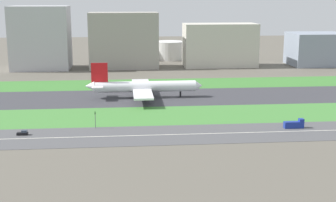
{
  "coord_description": "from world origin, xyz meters",
  "views": [
    {
      "loc": [
        -26.83,
        -258.13,
        55.7
      ],
      "look_at": [
        -6.14,
        -36.5,
        6.0
      ],
      "focal_mm": 50.73,
      "sensor_mm": 36.0,
      "label": 1
    }
  ],
  "objects_px": {
    "airliner": "(142,87)",
    "car_1": "(23,133)",
    "fuel_tank_centre": "(170,50)",
    "traffic_light": "(95,118)",
    "cargo_warehouse": "(316,49)",
    "fuel_tank_west": "(140,50)",
    "fuel_tank_east": "(211,51)",
    "truck_0": "(294,124)",
    "terminal_building": "(41,38)",
    "hangar_building": "(124,40)",
    "office_tower": "(220,45)"
  },
  "relations": [
    {
      "from": "airliner",
      "to": "truck_0",
      "type": "relative_size",
      "value": 7.74
    },
    {
      "from": "truck_0",
      "to": "fuel_tank_east",
      "type": "relative_size",
      "value": 0.42
    },
    {
      "from": "office_tower",
      "to": "truck_0",
      "type": "bearing_deg",
      "value": -91.26
    },
    {
      "from": "car_1",
      "to": "airliner",
      "type": "bearing_deg",
      "value": 52.9
    },
    {
      "from": "fuel_tank_east",
      "to": "traffic_light",
      "type": "bearing_deg",
      "value": -112.43
    },
    {
      "from": "traffic_light",
      "to": "cargo_warehouse",
      "type": "bearing_deg",
      "value": 45.94
    },
    {
      "from": "airliner",
      "to": "fuel_tank_west",
      "type": "height_order",
      "value": "airliner"
    },
    {
      "from": "truck_0",
      "to": "office_tower",
      "type": "xyz_separation_m",
      "value": [
        4.01,
        182.0,
        15.32
      ]
    },
    {
      "from": "airliner",
      "to": "fuel_tank_west",
      "type": "bearing_deg",
      "value": 88.42
    },
    {
      "from": "hangar_building",
      "to": "fuel_tank_west",
      "type": "relative_size",
      "value": 2.64
    },
    {
      "from": "airliner",
      "to": "terminal_building",
      "type": "xyz_separation_m",
      "value": [
        -72.98,
        114.0,
        17.71
      ]
    },
    {
      "from": "airliner",
      "to": "office_tower",
      "type": "height_order",
      "value": "office_tower"
    },
    {
      "from": "car_1",
      "to": "fuel_tank_west",
      "type": "relative_size",
      "value": 0.22
    },
    {
      "from": "hangar_building",
      "to": "cargo_warehouse",
      "type": "bearing_deg",
      "value": 0.0
    },
    {
      "from": "fuel_tank_west",
      "to": "fuel_tank_east",
      "type": "distance_m",
      "value": 63.47
    },
    {
      "from": "truck_0",
      "to": "fuel_tank_west",
      "type": "relative_size",
      "value": 0.42
    },
    {
      "from": "terminal_building",
      "to": "fuel_tank_centre",
      "type": "xyz_separation_m",
      "value": [
        103.52,
        45.0,
        -15.93
      ]
    },
    {
      "from": "airliner",
      "to": "car_1",
      "type": "distance_m",
      "value": 85.42
    },
    {
      "from": "terminal_building",
      "to": "fuel_tank_east",
      "type": "bearing_deg",
      "value": 17.72
    },
    {
      "from": "office_tower",
      "to": "cargo_warehouse",
      "type": "height_order",
      "value": "office_tower"
    },
    {
      "from": "truck_0",
      "to": "fuel_tank_east",
      "type": "height_order",
      "value": "fuel_tank_east"
    },
    {
      "from": "hangar_building",
      "to": "terminal_building",
      "type": "bearing_deg",
      "value": 180.0
    },
    {
      "from": "traffic_light",
      "to": "hangar_building",
      "type": "distance_m",
      "value": 175.32
    },
    {
      "from": "truck_0",
      "to": "airliner",
      "type": "bearing_deg",
      "value": 132.53
    },
    {
      "from": "airliner",
      "to": "terminal_building",
      "type": "distance_m",
      "value": 136.51
    },
    {
      "from": "fuel_tank_west",
      "to": "car_1",
      "type": "bearing_deg",
      "value": -103.81
    },
    {
      "from": "car_1",
      "to": "traffic_light",
      "type": "xyz_separation_m",
      "value": [
        28.86,
        7.99,
        3.37
      ]
    },
    {
      "from": "airliner",
      "to": "terminal_building",
      "type": "bearing_deg",
      "value": 122.63
    },
    {
      "from": "car_1",
      "to": "fuel_tank_centre",
      "type": "xyz_separation_m",
      "value": [
        81.97,
        227.0,
        7.08
      ]
    },
    {
      "from": "truck_0",
      "to": "cargo_warehouse",
      "type": "distance_m",
      "value": 200.53
    },
    {
      "from": "car_1",
      "to": "traffic_light",
      "type": "relative_size",
      "value": 0.61
    },
    {
      "from": "cargo_warehouse",
      "to": "fuel_tank_east",
      "type": "distance_m",
      "value": 90.2
    },
    {
      "from": "terminal_building",
      "to": "cargo_warehouse",
      "type": "bearing_deg",
      "value": 0.0
    },
    {
      "from": "traffic_light",
      "to": "truck_0",
      "type": "bearing_deg",
      "value": -5.38
    },
    {
      "from": "airliner",
      "to": "hangar_building",
      "type": "height_order",
      "value": "hangar_building"
    },
    {
      "from": "fuel_tank_west",
      "to": "fuel_tank_centre",
      "type": "height_order",
      "value": "fuel_tank_west"
    },
    {
      "from": "fuel_tank_east",
      "to": "car_1",
      "type": "bearing_deg",
      "value": -117.72
    },
    {
      "from": "office_tower",
      "to": "fuel_tank_east",
      "type": "distance_m",
      "value": 46.06
    },
    {
      "from": "car_1",
      "to": "fuel_tank_centre",
      "type": "relative_size",
      "value": 0.17
    },
    {
      "from": "hangar_building",
      "to": "fuel_tank_east",
      "type": "height_order",
      "value": "hangar_building"
    },
    {
      "from": "terminal_building",
      "to": "hangar_building",
      "type": "xyz_separation_m",
      "value": [
        63.28,
        0.0,
        -2.48
      ]
    },
    {
      "from": "truck_0",
      "to": "terminal_building",
      "type": "bearing_deg",
      "value": 126.64
    },
    {
      "from": "traffic_light",
      "to": "terminal_building",
      "type": "relative_size",
      "value": 0.15
    },
    {
      "from": "terminal_building",
      "to": "fuel_tank_centre",
      "type": "height_order",
      "value": "terminal_building"
    },
    {
      "from": "terminal_building",
      "to": "office_tower",
      "type": "xyz_separation_m",
      "value": [
        139.37,
        0.0,
        -6.95
      ]
    },
    {
      "from": "fuel_tank_centre",
      "to": "airliner",
      "type": "bearing_deg",
      "value": -100.87
    },
    {
      "from": "cargo_warehouse",
      "to": "fuel_tank_west",
      "type": "bearing_deg",
      "value": 162.35
    },
    {
      "from": "fuel_tank_east",
      "to": "truck_0",
      "type": "bearing_deg",
      "value": -91.38
    },
    {
      "from": "car_1",
      "to": "truck_0",
      "type": "bearing_deg",
      "value": -0.0
    },
    {
      "from": "traffic_light",
      "to": "fuel_tank_centre",
      "type": "distance_m",
      "value": 225.38
    }
  ]
}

